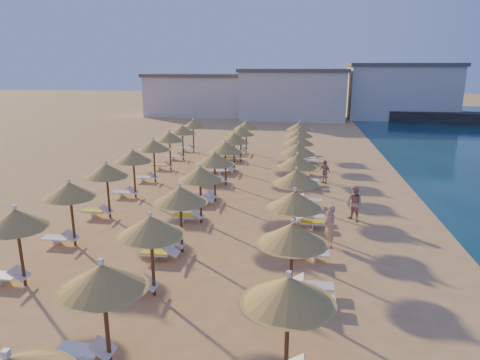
% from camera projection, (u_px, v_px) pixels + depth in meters
% --- Properties ---
extents(ground, '(220.00, 220.00, 0.00)m').
position_uv_depth(ground, '(244.00, 226.00, 21.47)').
color(ground, tan).
rests_on(ground, ground).
extents(hotel_blocks, '(46.62, 11.10, 8.10)m').
position_uv_depth(hotel_blocks, '(302.00, 93.00, 64.51)').
color(hotel_blocks, beige).
rests_on(hotel_blocks, ground).
extents(parasol_row_east, '(2.36, 34.82, 3.09)m').
position_uv_depth(parasol_row_east, '(296.00, 169.00, 22.34)').
color(parasol_row_east, brown).
rests_on(parasol_row_east, ground).
extents(parasol_row_west, '(2.36, 34.82, 3.09)m').
position_uv_depth(parasol_row_west, '(208.00, 166.00, 22.99)').
color(parasol_row_west, brown).
rests_on(parasol_row_west, ground).
extents(parasol_row_inland, '(2.36, 27.61, 3.09)m').
position_uv_depth(parasol_row_inland, '(144.00, 151.00, 27.11)').
color(parasol_row_inland, brown).
rests_on(parasol_row_inland, ground).
extents(loungers, '(12.67, 33.07, 0.66)m').
position_uv_depth(loungers, '(222.00, 202.00, 24.04)').
color(loungers, white).
rests_on(loungers, ground).
extents(beachgoer_c, '(0.93, 0.92, 1.58)m').
position_uv_depth(beachgoer_c, '(325.00, 172.00, 29.13)').
color(beachgoer_c, tan).
rests_on(beachgoer_c, ground).
extents(beachgoer_b, '(1.11, 1.13, 1.84)m').
position_uv_depth(beachgoer_b, '(354.00, 204.00, 21.98)').
color(beachgoer_b, tan).
rests_on(beachgoer_b, ground).
extents(beachgoer_a, '(0.70, 0.82, 1.90)m').
position_uv_depth(beachgoer_a, '(330.00, 226.00, 18.82)').
color(beachgoer_a, tan).
rests_on(beachgoer_a, ground).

